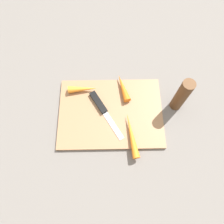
# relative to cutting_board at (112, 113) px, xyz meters

# --- Properties ---
(ground_plane) EXTENTS (1.40, 1.40, 0.00)m
(ground_plane) POSITION_rel_cutting_board_xyz_m (0.00, 0.00, -0.01)
(ground_plane) COLOR slate
(cutting_board) EXTENTS (0.36, 0.26, 0.01)m
(cutting_board) POSITION_rel_cutting_board_xyz_m (0.00, 0.00, 0.00)
(cutting_board) COLOR #99704C
(cutting_board) RESTS_ON ground_plane
(knife) EXTENTS (0.12, 0.18, 0.01)m
(knife) POSITION_rel_cutting_board_xyz_m (0.04, -0.02, 0.01)
(knife) COLOR #B7B7BC
(knife) RESTS_ON cutting_board
(carrot_longest) EXTENTS (0.05, 0.15, 0.02)m
(carrot_longest) POSITION_rel_cutting_board_xyz_m (-0.07, 0.09, 0.02)
(carrot_longest) COLOR orange
(carrot_longest) RESTS_ON cutting_board
(carrot_medium) EXTENTS (0.05, 0.11, 0.03)m
(carrot_medium) POSITION_rel_cutting_board_xyz_m (-0.05, -0.09, 0.02)
(carrot_medium) COLOR orange
(carrot_medium) RESTS_ON cutting_board
(carrot_shortest) EXTENTS (0.10, 0.03, 0.03)m
(carrot_shortest) POSITION_rel_cutting_board_xyz_m (0.10, -0.09, 0.02)
(carrot_shortest) COLOR orange
(carrot_shortest) RESTS_ON cutting_board
(pepper_grinder) EXTENTS (0.04, 0.04, 0.15)m
(pepper_grinder) POSITION_rel_cutting_board_xyz_m (-0.23, -0.03, 0.07)
(pepper_grinder) COLOR brown
(pepper_grinder) RESTS_ON ground_plane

